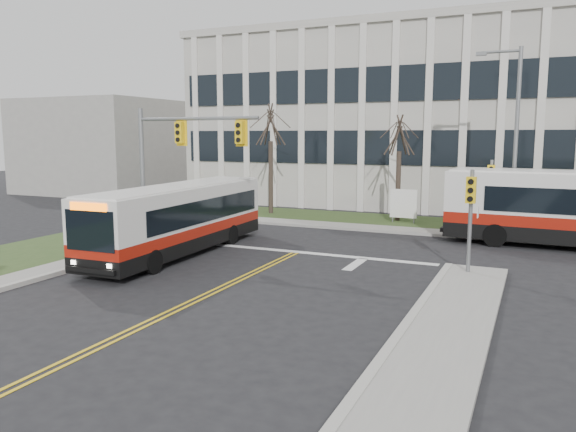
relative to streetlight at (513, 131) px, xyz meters
The scene contains 13 objects.
ground 18.81m from the streetlight, 116.37° to the right, with size 120.00×120.00×0.00m, color black.
sidewalk_cross 6.04m from the streetlight, 161.74° to the right, with size 44.00×1.60×0.14m, color #9E9B93.
building_lawn 6.23m from the streetlight, 149.29° to the left, with size 44.00×5.00×0.12m, color #31481F.
office_building 14.15m from the streetlight, 102.38° to the left, with size 40.00×16.00×12.00m, color beige.
building_annex 35.43m from the streetlight, 163.93° to the left, with size 12.00×12.00×8.00m, color #9E9B93.
mast_arm_signal 16.39m from the streetlight, 146.49° to the right, with size 6.11×0.38×6.20m.
signal_pole_near 9.72m from the streetlight, 95.10° to the right, with size 0.34×0.39×3.80m.
signal_pole_far 2.93m from the streetlight, 136.05° to the right, with size 0.34×0.39×3.80m.
streetlight is the anchor object (origin of this frame).
directory_sign 6.96m from the streetlight, 166.77° to the left, with size 1.50×0.12×2.00m.
tree_left 14.15m from the streetlight, behind, with size 1.80×1.80×7.70m.
tree_mid 6.36m from the streetlight, 161.65° to the left, with size 1.80×1.80×6.82m.
bus_main 16.60m from the streetlight, 140.42° to the right, with size 2.32×10.70×2.85m, color silver, non-canonical shape.
Camera 1 is at (9.35, -13.56, 5.00)m, focal length 35.00 mm.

